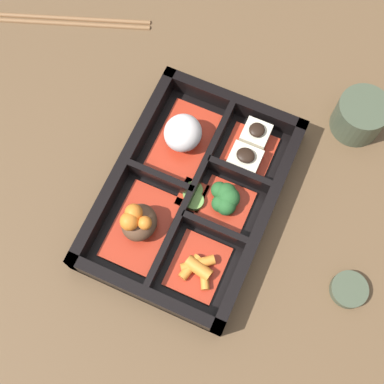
{
  "coord_description": "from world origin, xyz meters",
  "views": [
    {
      "loc": [
        -0.2,
        -0.09,
        0.65
      ],
      "look_at": [
        0.0,
        0.0,
        0.03
      ],
      "focal_mm": 50.0,
      "sensor_mm": 36.0,
      "label": 1
    }
  ],
  "objects_px": {
    "chopsticks": "(73,20)",
    "sauce_dish": "(349,289)",
    "bowl_rice": "(183,135)",
    "tea_cup": "(360,115)"
  },
  "relations": [
    {
      "from": "bowl_rice",
      "to": "tea_cup",
      "type": "xyz_separation_m",
      "value": [
        0.12,
        -0.2,
        -0.0
      ]
    },
    {
      "from": "tea_cup",
      "to": "chopsticks",
      "type": "bearing_deg",
      "value": 90.83
    },
    {
      "from": "bowl_rice",
      "to": "sauce_dish",
      "type": "bearing_deg",
      "value": -109.91
    },
    {
      "from": "chopsticks",
      "to": "sauce_dish",
      "type": "relative_size",
      "value": 4.77
    },
    {
      "from": "tea_cup",
      "to": "chopsticks",
      "type": "distance_m",
      "value": 0.42
    },
    {
      "from": "tea_cup",
      "to": "sauce_dish",
      "type": "xyz_separation_m",
      "value": [
        -0.22,
        -0.06,
        -0.02
      ]
    },
    {
      "from": "chopsticks",
      "to": "bowl_rice",
      "type": "bearing_deg",
      "value": -116.87
    },
    {
      "from": "bowl_rice",
      "to": "tea_cup",
      "type": "bearing_deg",
      "value": -58.64
    },
    {
      "from": "bowl_rice",
      "to": "chopsticks",
      "type": "distance_m",
      "value": 0.25
    },
    {
      "from": "sauce_dish",
      "to": "bowl_rice",
      "type": "bearing_deg",
      "value": 70.09
    }
  ]
}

